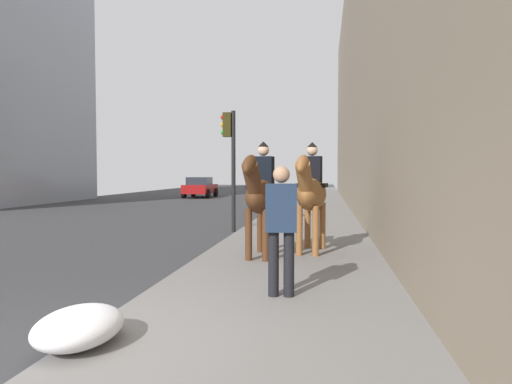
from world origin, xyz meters
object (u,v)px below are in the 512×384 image
mounted_horse_near (262,194)px  car_near_lane (200,187)px  mounted_horse_far (311,192)px  pedestrian_greeting (281,222)px  traffic_light_near_curb (230,151)px

mounted_horse_near → car_near_lane: mounted_horse_near is taller
mounted_horse_far → pedestrian_greeting: 3.31m
pedestrian_greeting → car_near_lane: 25.94m
mounted_horse_far → pedestrian_greeting: mounted_horse_far is taller
pedestrian_greeting → traffic_light_near_curb: (6.97, 2.18, 1.29)m
pedestrian_greeting → mounted_horse_near: bearing=9.3°
mounted_horse_near → pedestrian_greeting: 2.73m
traffic_light_near_curb → pedestrian_greeting: bearing=-162.7°
pedestrian_greeting → traffic_light_near_curb: bearing=13.1°
mounted_horse_far → car_near_lane: size_ratio=0.58×
mounted_horse_near → pedestrian_greeting: bearing=18.9°
mounted_horse_near → mounted_horse_far: 1.11m
car_near_lane → mounted_horse_near: bearing=-162.4°
traffic_light_near_curb → mounted_horse_near: bearing=-160.4°
car_near_lane → traffic_light_near_curb: (-17.66, -5.99, 1.65)m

